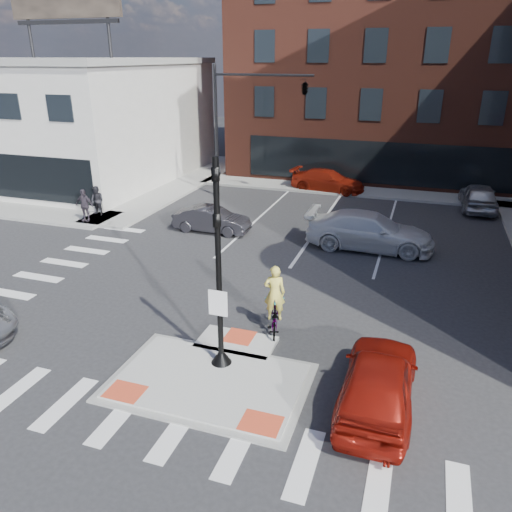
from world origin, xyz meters
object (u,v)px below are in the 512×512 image
(bg_car_dark, at_px, (212,220))
(red_sedan, at_px, (378,381))
(white_pickup, at_px, (370,231))
(pedestrian_b, at_px, (84,205))
(bg_car_silver, at_px, (478,197))
(pedestrian_a, at_px, (97,201))
(bg_car_red, at_px, (328,181))
(cyclist, at_px, (274,310))

(bg_car_dark, bearing_deg, red_sedan, -140.41)
(white_pickup, relative_size, pedestrian_b, 3.34)
(red_sedan, xyz_separation_m, bg_car_silver, (3.66, 20.00, 0.02))
(white_pickup, bearing_deg, red_sedan, -172.70)
(pedestrian_a, bearing_deg, pedestrian_b, -83.91)
(bg_car_red, height_order, cyclist, cyclist)
(white_pickup, height_order, bg_car_red, white_pickup)
(red_sedan, distance_m, bg_car_dark, 14.80)
(bg_car_silver, height_order, cyclist, cyclist)
(bg_car_red, height_order, pedestrian_b, pedestrian_b)
(bg_car_silver, relative_size, bg_car_red, 0.95)
(red_sedan, bearing_deg, bg_car_red, -75.51)
(white_pickup, distance_m, bg_car_silver, 9.97)
(bg_car_silver, bearing_deg, pedestrian_b, 23.30)
(pedestrian_a, distance_m, pedestrian_b, 1.14)
(bg_car_red, relative_size, cyclist, 2.11)
(white_pickup, xyz_separation_m, cyclist, (-1.99, -8.73, -0.07))
(bg_car_silver, distance_m, cyclist, 18.66)
(cyclist, bearing_deg, bg_car_silver, -128.80)
(red_sedan, bearing_deg, bg_car_dark, -49.96)
(red_sedan, height_order, pedestrian_a, pedestrian_a)
(red_sedan, height_order, bg_car_dark, red_sedan)
(cyclist, distance_m, pedestrian_a, 15.55)
(red_sedan, distance_m, white_pickup, 11.64)
(white_pickup, distance_m, bg_car_red, 10.72)
(bg_car_silver, distance_m, bg_car_red, 9.31)
(pedestrian_b, bearing_deg, pedestrian_a, 87.81)
(bg_car_silver, height_order, bg_car_red, bg_car_silver)
(white_pickup, relative_size, bg_car_red, 1.20)
(white_pickup, bearing_deg, bg_car_red, 20.89)
(white_pickup, relative_size, bg_car_silver, 1.26)
(bg_car_dark, distance_m, bg_car_silver, 15.76)
(bg_car_dark, height_order, bg_car_red, bg_car_red)
(cyclist, xyz_separation_m, pedestrian_b, (-12.87, 7.59, 0.24))
(red_sedan, height_order, pedestrian_b, pedestrian_b)
(white_pickup, distance_m, pedestrian_a, 14.86)
(bg_car_red, bearing_deg, red_sedan, -159.07)
(red_sedan, distance_m, bg_car_silver, 20.33)
(bg_car_dark, xyz_separation_m, pedestrian_a, (-6.96, 0.18, 0.32))
(bg_car_silver, bearing_deg, bg_car_red, -11.52)
(bg_car_red, xyz_separation_m, cyclist, (1.94, -18.70, 0.07))
(white_pickup, xyz_separation_m, bg_car_red, (-3.93, 9.97, -0.14))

